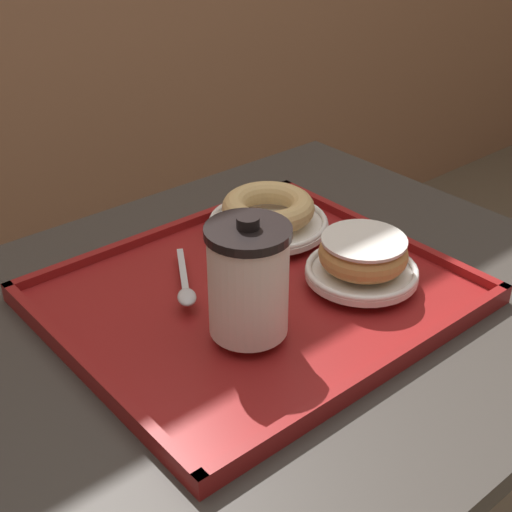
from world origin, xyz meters
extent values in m
cube|color=#38332D|center=(0.00, 0.00, 0.74)|extent=(0.82, 0.69, 0.03)
cube|color=maroon|center=(-0.02, 0.01, 0.76)|extent=(0.46, 0.40, 0.01)
cube|color=maroon|center=(-0.02, -0.18, 0.77)|extent=(0.46, 0.01, 0.01)
cube|color=maroon|center=(-0.02, 0.20, 0.77)|extent=(0.46, 0.01, 0.01)
cube|color=maroon|center=(-0.25, 0.01, 0.77)|extent=(0.01, 0.40, 0.01)
cube|color=maroon|center=(0.21, 0.01, 0.77)|extent=(0.01, 0.40, 0.01)
cylinder|color=white|center=(-0.08, -0.05, 0.83)|extent=(0.08, 0.08, 0.11)
cylinder|color=black|center=(-0.08, -0.05, 0.89)|extent=(0.09, 0.09, 0.01)
cylinder|color=black|center=(-0.08, -0.05, 0.91)|extent=(0.02, 0.02, 0.01)
cylinder|color=white|center=(0.09, -0.06, 0.78)|extent=(0.14, 0.14, 0.01)
torus|color=white|center=(0.09, -0.06, 0.78)|extent=(0.14, 0.14, 0.01)
torus|color=tan|center=(0.09, -0.06, 0.81)|extent=(0.11, 0.11, 0.04)
cylinder|color=white|center=(0.09, -0.06, 0.82)|extent=(0.10, 0.10, 0.00)
cylinder|color=white|center=(0.09, 0.11, 0.78)|extent=(0.16, 0.16, 0.01)
torus|color=white|center=(0.09, 0.11, 0.78)|extent=(0.16, 0.16, 0.01)
torus|color=#DBB270|center=(0.09, 0.11, 0.80)|extent=(0.13, 0.13, 0.03)
ellipsoid|color=silver|center=(-0.10, 0.03, 0.78)|extent=(0.04, 0.04, 0.01)
cube|color=silver|center=(-0.07, 0.09, 0.78)|extent=(0.06, 0.09, 0.00)
camera|label=1|loc=(-0.48, -0.54, 1.23)|focal=50.00mm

